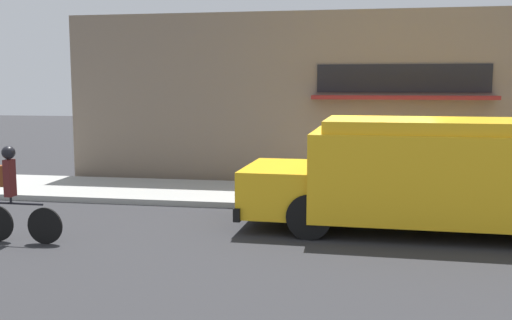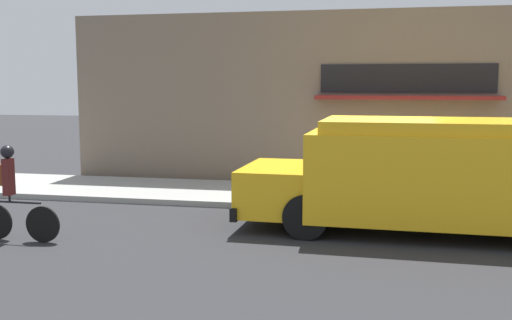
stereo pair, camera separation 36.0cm
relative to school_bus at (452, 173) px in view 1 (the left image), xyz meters
name	(u,v)px [view 1 (the left image)]	position (x,y,z in m)	size (l,w,h in m)	color
ground_plane	(371,214)	(-1.40, 1.28, -1.09)	(70.00, 70.00, 0.00)	#2B2B2D
sidewalk	(370,198)	(-1.40, 2.73, -1.02)	(28.00, 2.90, 0.13)	#999993
storefront	(372,100)	(-1.37, 4.56, 1.20)	(16.49, 0.77, 4.56)	#756656
school_bus	(452,173)	(0.00, 0.00, 0.00)	(7.02, 2.96, 2.05)	yellow
cyclist	(12,194)	(-7.40, -2.10, -0.26)	(1.53, 0.23, 1.65)	black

